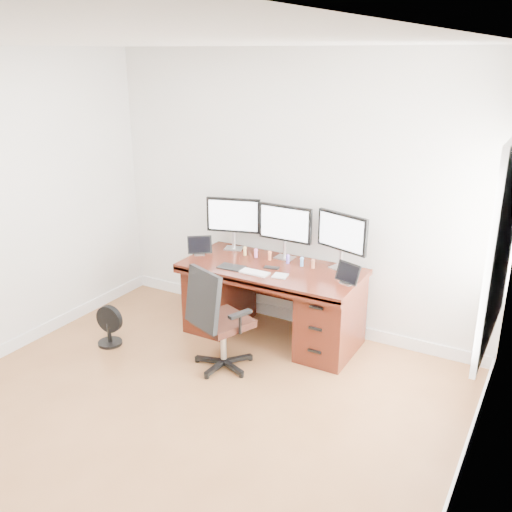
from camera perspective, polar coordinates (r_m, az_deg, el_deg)
The scene contains 21 objects.
ground at distance 4.39m, azimuth -10.12°, elevation -17.71°, with size 4.50×4.50×0.00m, color #8E5D36.
back_wall at distance 5.55m, azimuth 3.82°, elevation 6.17°, with size 4.00×0.10×2.70m, color white.
right_wall at distance 3.04m, azimuth 20.53°, elevation -6.81°, with size 0.10×4.50×2.70m.
desk at distance 5.50m, azimuth 1.69°, elevation -4.36°, with size 1.70×0.80×0.75m.
office_chair at distance 5.03m, azimuth -3.71°, elevation -7.96°, with size 0.66×0.66×0.96m.
floor_fan at distance 5.63m, azimuth -14.53°, elevation -6.82°, with size 0.27×0.23×0.39m.
monitor_left at distance 5.73m, azimuth -2.27°, elevation 3.91°, with size 0.54×0.19×0.53m.
monitor_center at distance 5.46m, azimuth 2.93°, elevation 3.10°, with size 0.55×0.14×0.53m.
monitor_right at distance 5.24m, azimuth 8.60°, elevation 2.18°, with size 0.53×0.21×0.53m.
tablet_left at distance 5.66m, azimuth -5.70°, elevation 0.97°, with size 0.23×0.20×0.19m.
tablet_right at distance 4.98m, azimuth 9.13°, elevation -1.85°, with size 0.25×0.15×0.19m.
keyboard at distance 5.18m, azimuth -0.14°, elevation -1.67°, with size 0.27×0.12×0.01m, color white.
trackpad at distance 5.12m, azimuth 2.43°, elevation -1.99°, with size 0.13×0.13×0.01m, color silver.
drawing_tablet at distance 5.32m, azimuth -2.47°, elevation -1.12°, with size 0.24×0.15×0.01m, color black.
phone at distance 5.31m, azimuth 1.57°, elevation -1.17°, with size 0.14×0.07×0.01m, color black.
figurine_yellow at distance 5.62m, azimuth -1.12°, elevation 0.57°, with size 0.04×0.04×0.09m.
figurine_pink at distance 5.56m, azimuth -0.00°, elevation 0.36°, with size 0.04×0.04×0.09m.
figurine_orange at distance 5.50m, azimuth 1.38°, elevation 0.10°, with size 0.04×0.04×0.09m.
figurine_purple at distance 5.41m, azimuth 3.20°, elevation -0.24°, with size 0.04×0.04×0.09m.
figurine_blue at distance 5.35m, azimuth 4.60°, elevation -0.50°, with size 0.04×0.04×0.09m.
figurine_brown at distance 5.31m, azimuth 5.73°, elevation -0.71°, with size 0.04×0.04×0.09m.
Camera 1 is at (2.32, -2.63, 2.65)m, focal length 40.00 mm.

